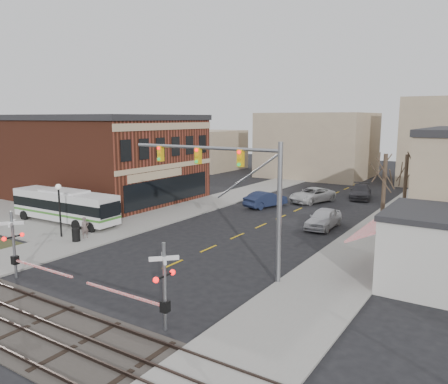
{
  "coord_description": "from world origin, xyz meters",
  "views": [
    {
      "loc": [
        17.28,
        -18.71,
        9.28
      ],
      "look_at": [
        -1.08,
        9.73,
        3.5
      ],
      "focal_mm": 35.0,
      "sensor_mm": 36.0,
      "label": 1
    }
  ],
  "objects_px": {
    "pedestrian_near": "(85,228)",
    "car_a": "(323,218)",
    "transit_bus": "(65,206)",
    "car_b": "(266,199)",
    "traffic_signal_mast": "(235,179)",
    "car_d": "(360,192)",
    "rr_crossing_east": "(157,286)",
    "street_lamp": "(59,199)",
    "car_c": "(312,195)",
    "trash_bin": "(76,235)",
    "pedestrian_far": "(117,213)",
    "rr_crossing_west": "(18,247)"
  },
  "relations": [
    {
      "from": "car_b",
      "to": "trash_bin",
      "type": "bearing_deg",
      "value": 90.38
    },
    {
      "from": "car_b",
      "to": "car_a",
      "type": "bearing_deg",
      "value": 164.63
    },
    {
      "from": "trash_bin",
      "to": "car_c",
      "type": "height_order",
      "value": "car_c"
    },
    {
      "from": "traffic_signal_mast",
      "to": "transit_bus",
      "type": "bearing_deg",
      "value": 172.23
    },
    {
      "from": "rr_crossing_west",
      "to": "rr_crossing_east",
      "type": "relative_size",
      "value": 1.0
    },
    {
      "from": "pedestrian_far",
      "to": "trash_bin",
      "type": "bearing_deg",
      "value": -116.31
    },
    {
      "from": "trash_bin",
      "to": "car_a",
      "type": "height_order",
      "value": "car_a"
    },
    {
      "from": "street_lamp",
      "to": "car_d",
      "type": "height_order",
      "value": "street_lamp"
    },
    {
      "from": "street_lamp",
      "to": "car_b",
      "type": "bearing_deg",
      "value": 67.87
    },
    {
      "from": "transit_bus",
      "to": "car_b",
      "type": "bearing_deg",
      "value": 54.4
    },
    {
      "from": "rr_crossing_east",
      "to": "pedestrian_near",
      "type": "relative_size",
      "value": 3.41
    },
    {
      "from": "car_d",
      "to": "rr_crossing_west",
      "type": "bearing_deg",
      "value": -116.6
    },
    {
      "from": "rr_crossing_east",
      "to": "traffic_signal_mast",
      "type": "bearing_deg",
      "value": 95.08
    },
    {
      "from": "trash_bin",
      "to": "pedestrian_near",
      "type": "height_order",
      "value": "pedestrian_near"
    },
    {
      "from": "street_lamp",
      "to": "transit_bus",
      "type": "bearing_deg",
      "value": 138.72
    },
    {
      "from": "rr_crossing_west",
      "to": "transit_bus",
      "type": "bearing_deg",
      "value": 132.16
    },
    {
      "from": "car_c",
      "to": "rr_crossing_east",
      "type": "bearing_deg",
      "value": -62.08
    },
    {
      "from": "car_d",
      "to": "car_b",
      "type": "bearing_deg",
      "value": -136.21
    },
    {
      "from": "trash_bin",
      "to": "rr_crossing_west",
      "type": "bearing_deg",
      "value": -62.48
    },
    {
      "from": "rr_crossing_west",
      "to": "rr_crossing_east",
      "type": "xyz_separation_m",
      "value": [
        10.63,
        -0.12,
        0.0
      ]
    },
    {
      "from": "car_a",
      "to": "car_b",
      "type": "relative_size",
      "value": 0.98
    },
    {
      "from": "traffic_signal_mast",
      "to": "car_b",
      "type": "relative_size",
      "value": 2.09
    },
    {
      "from": "rr_crossing_east",
      "to": "car_d",
      "type": "bearing_deg",
      "value": 92.12
    },
    {
      "from": "traffic_signal_mast",
      "to": "car_d",
      "type": "height_order",
      "value": "traffic_signal_mast"
    },
    {
      "from": "traffic_signal_mast",
      "to": "rr_crossing_west",
      "type": "relative_size",
      "value": 1.87
    },
    {
      "from": "car_a",
      "to": "traffic_signal_mast",
      "type": "bearing_deg",
      "value": -93.27
    },
    {
      "from": "car_b",
      "to": "pedestrian_far",
      "type": "relative_size",
      "value": 3.34
    },
    {
      "from": "car_b",
      "to": "car_d",
      "type": "distance_m",
      "value": 12.51
    },
    {
      "from": "transit_bus",
      "to": "car_b",
      "type": "relative_size",
      "value": 2.23
    },
    {
      "from": "car_b",
      "to": "traffic_signal_mast",
      "type": "bearing_deg",
      "value": 129.18
    },
    {
      "from": "car_b",
      "to": "car_c",
      "type": "xyz_separation_m",
      "value": [
        3.07,
        5.2,
        -0.03
      ]
    },
    {
      "from": "traffic_signal_mast",
      "to": "pedestrian_far",
      "type": "bearing_deg",
      "value": 160.93
    },
    {
      "from": "rr_crossing_west",
      "to": "street_lamp",
      "type": "relative_size",
      "value": 1.35
    },
    {
      "from": "rr_crossing_east",
      "to": "pedestrian_near",
      "type": "bearing_deg",
      "value": 151.28
    },
    {
      "from": "street_lamp",
      "to": "car_c",
      "type": "distance_m",
      "value": 26.95
    },
    {
      "from": "pedestrian_far",
      "to": "transit_bus",
      "type": "bearing_deg",
      "value": 172.67
    },
    {
      "from": "rr_crossing_east",
      "to": "car_b",
      "type": "xyz_separation_m",
      "value": [
        -8.32,
        26.4,
        -1.14
      ]
    },
    {
      "from": "rr_crossing_east",
      "to": "car_d",
      "type": "distance_m",
      "value": 36.84
    },
    {
      "from": "trash_bin",
      "to": "car_d",
      "type": "relative_size",
      "value": 0.17
    },
    {
      "from": "pedestrian_near",
      "to": "transit_bus",
      "type": "bearing_deg",
      "value": 87.44
    },
    {
      "from": "traffic_signal_mast",
      "to": "car_c",
      "type": "xyz_separation_m",
      "value": [
        -4.57,
        23.91,
        -4.97
      ]
    },
    {
      "from": "traffic_signal_mast",
      "to": "rr_crossing_east",
      "type": "bearing_deg",
      "value": -84.92
    },
    {
      "from": "car_c",
      "to": "car_d",
      "type": "xyz_separation_m",
      "value": [
        3.89,
        5.2,
        0.01
      ]
    },
    {
      "from": "car_a",
      "to": "car_b",
      "type": "bearing_deg",
      "value": 146.81
    },
    {
      "from": "car_b",
      "to": "car_d",
      "type": "relative_size",
      "value": 0.9
    },
    {
      "from": "rr_crossing_west",
      "to": "pedestrian_far",
      "type": "bearing_deg",
      "value": 113.61
    },
    {
      "from": "rr_crossing_east",
      "to": "pedestrian_far",
      "type": "bearing_deg",
      "value": 141.25
    },
    {
      "from": "trash_bin",
      "to": "pedestrian_near",
      "type": "bearing_deg",
      "value": 96.98
    },
    {
      "from": "pedestrian_near",
      "to": "car_a",
      "type": "bearing_deg",
      "value": -25.19
    },
    {
      "from": "car_d",
      "to": "pedestrian_near",
      "type": "relative_size",
      "value": 3.38
    }
  ]
}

